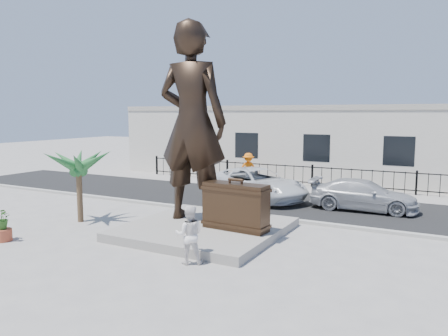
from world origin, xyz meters
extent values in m
plane|color=#9E9991|center=(0.00, 0.00, 0.00)|extent=(100.00, 100.00, 0.00)
cube|color=black|center=(0.00, 8.00, 0.01)|extent=(40.00, 7.00, 0.01)
cube|color=#A5A399|center=(0.00, 4.50, 0.06)|extent=(40.00, 0.25, 0.12)
cube|color=#9E9991|center=(0.00, 12.00, 0.01)|extent=(40.00, 2.50, 0.02)
cube|color=gray|center=(-0.50, 1.50, 0.15)|extent=(5.20, 5.20, 0.30)
cube|color=black|center=(0.00, 12.80, 0.60)|extent=(22.00, 0.10, 1.20)
cube|color=silver|center=(0.00, 17.00, 2.20)|extent=(28.00, 7.00, 4.40)
imported|color=black|center=(-1.33, 2.04, 3.88)|extent=(2.73, 1.91, 7.16)
cube|color=#352416|center=(0.72, 1.47, 1.09)|extent=(2.29, 0.87, 1.58)
imported|color=white|center=(0.70, -1.40, 0.83)|extent=(1.01, 0.94, 1.66)
imported|color=silver|center=(-1.36, 7.97, 0.78)|extent=(6.10, 4.61, 1.54)
imported|color=#ABADB0|center=(3.74, 7.95, 0.67)|extent=(4.65, 2.04, 1.33)
imported|color=orange|center=(-3.65, 11.96, 0.95)|extent=(1.38, 1.21, 1.86)
cylinder|color=#AF4A2E|center=(-5.94, -2.45, 0.20)|extent=(0.56, 0.56, 0.40)
imported|color=#2B5B1D|center=(-5.94, -2.45, 0.76)|extent=(0.79, 0.73, 0.72)
camera|label=1|loc=(7.14, -11.45, 4.21)|focal=35.00mm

